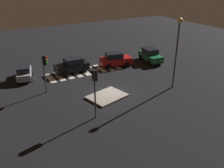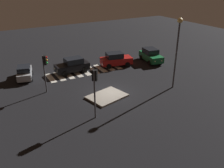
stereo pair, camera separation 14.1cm
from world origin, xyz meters
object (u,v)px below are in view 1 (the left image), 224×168
Objects in this scene: traffic_island at (107,96)px; car_black at (72,65)px; traffic_light_north at (95,82)px; car_red at (115,59)px; traffic_light_east at (45,65)px; car_silver at (24,73)px; car_green at (150,55)px; street_lamp at (178,42)px.

traffic_island is 8.53m from car_black.
traffic_light_north is (2.25, 11.36, 2.47)m from car_black.
traffic_light_east is at bearing -148.77° from car_red.
car_black is at bearing 34.85° from traffic_light_north.
traffic_island is 11.35m from car_silver.
car_black is at bearing -87.97° from car_green.
car_green is (-17.41, 2.53, 0.13)m from car_silver.
traffic_island is at bearing 2.84° from traffic_light_north.
car_black is 0.96× the size of car_red.
car_black is (0.46, -8.48, 0.85)m from traffic_island.
traffic_light_north is at bearing 46.78° from traffic_island.
car_black is 1.07× the size of traffic_light_east.
traffic_light_north is at bearing -44.72° from car_green.
traffic_light_north is (8.40, 10.69, 2.48)m from car_red.
car_red is 11.47m from traffic_light_east.
car_black is at bearing -173.50° from car_red.
traffic_light_north is 7.48m from traffic_light_east.
car_red is 13.82m from traffic_light_north.
car_black reaches higher than car_silver.
street_lamp reaches higher than traffic_island.
street_lamp is (-1.95, 9.39, 4.33)m from car_red.
car_green is (-11.53, 1.62, 0.00)m from car_black.
traffic_light_north is at bearing 7.19° from street_lamp.
traffic_light_east is 14.06m from street_lamp.
traffic_light_east is at bearing -70.68° from car_green.
car_green is 0.59× the size of street_lamp.
car_green is at bearing -112.15° from street_lamp.
traffic_light_north reaches higher than car_silver.
street_lamp reaches higher than traffic_light_north.
street_lamp is at bearing -65.55° from car_red.
car_silver is 0.97× the size of traffic_light_east.
car_red is at bearing -89.99° from car_green.
car_green reaches higher than traffic_island.
traffic_island is at bearing -11.67° from street_lamp.
traffic_light_north is (2.71, 2.88, 3.32)m from traffic_island.
car_red reaches higher than car_silver.
traffic_light_north is at bearing -149.26° from car_silver.
car_black is 0.96× the size of car_green.
traffic_light_east is (2.27, -7.12, -0.27)m from traffic_light_north.
car_red is at bearing -78.27° from street_lamp.
traffic_light_east is (16.06, 2.62, 2.20)m from car_green.
car_black is 1.10× the size of car_silver.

